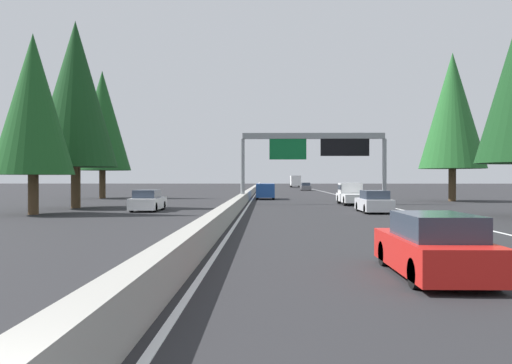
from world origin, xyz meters
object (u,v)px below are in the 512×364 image
(minivan_mid_right, at_px, (265,190))
(pickup_near_right, at_px, (351,194))
(box_truck_mid_center, at_px, (295,181))
(conifer_right_mid, at_px, (452,111))
(sedan_distant_b, at_px, (374,202))
(conifer_left_near, at_px, (75,94))
(sign_gantry_overhead, at_px, (315,148))
(oncoming_near, at_px, (148,201))
(conifer_left_foreground, at_px, (33,104))
(sedan_far_right, at_px, (434,247))
(conifer_left_mid, at_px, (102,121))
(sedan_near_center, at_px, (306,187))

(minivan_mid_right, bearing_deg, pickup_near_right, -145.89)
(box_truck_mid_center, bearing_deg, conifer_right_mid, -172.03)
(pickup_near_right, height_order, sedan_distant_b, pickup_near_right)
(pickup_near_right, xyz_separation_m, conifer_left_near, (-5.88, 21.94, 7.78))
(sign_gantry_overhead, relative_size, oncoming_near, 2.88)
(sedan_distant_b, bearing_deg, minivan_mid_right, 18.52)
(conifer_right_mid, height_order, conifer_left_foreground, conifer_right_mid)
(sedan_distant_b, relative_size, conifer_right_mid, 0.30)
(minivan_mid_right, distance_m, oncoming_near, 21.77)
(conifer_right_mid, bearing_deg, oncoming_near, 120.36)
(sign_gantry_overhead, relative_size, conifer_left_near, 0.89)
(sedan_far_right, height_order, oncoming_near, same)
(sedan_far_right, distance_m, conifer_left_mid, 52.11)
(conifer_left_mid, bearing_deg, sedan_near_center, -33.99)
(pickup_near_right, bearing_deg, sedan_far_right, 173.91)
(sedan_far_right, xyz_separation_m, sedan_near_center, (84.83, -3.50, 0.00))
(conifer_left_foreground, bearing_deg, conifer_left_mid, 8.65)
(pickup_near_right, relative_size, conifer_left_mid, 0.39)
(oncoming_near, distance_m, conifer_left_near, 10.67)
(pickup_near_right, relative_size, conifer_left_foreground, 0.49)
(conifer_left_foreground, distance_m, conifer_left_near, 7.22)
(minivan_mid_right, bearing_deg, oncoming_near, 157.94)
(minivan_mid_right, bearing_deg, conifer_left_mid, 83.09)
(sedan_far_right, xyz_separation_m, oncoming_near, (23.88, 12.14, 0.00))
(sedan_far_right, distance_m, minivan_mid_right, 44.23)
(sedan_distant_b, relative_size, oncoming_near, 1.00)
(oncoming_near, bearing_deg, sign_gantry_overhead, 125.91)
(conifer_left_mid, bearing_deg, oncoming_near, -155.24)
(sign_gantry_overhead, bearing_deg, conifer_right_mid, -65.15)
(pickup_near_right, relative_size, conifer_right_mid, 0.38)
(box_truck_mid_center, bearing_deg, sedan_near_center, -179.96)
(pickup_near_right, relative_size, conifer_left_near, 0.39)
(pickup_near_right, distance_m, sedan_near_center, 51.83)
(sedan_near_center, relative_size, conifer_left_foreground, 0.39)
(sedan_near_center, bearing_deg, sedan_far_right, 177.64)
(minivan_mid_right, distance_m, box_truck_mid_center, 75.08)
(sedan_far_right, distance_m, conifer_left_foreground, 28.03)
(box_truck_mid_center, bearing_deg, conifer_left_mid, 160.29)
(sedan_distant_b, height_order, conifer_right_mid, conifer_right_mid)
(sedan_far_right, relative_size, box_truck_mid_center, 0.52)
(sign_gantry_overhead, xyz_separation_m, sedan_far_right, (-32.96, 0.40, -4.26))
(box_truck_mid_center, xyz_separation_m, oncoming_near, (-94.88, 15.61, -0.93))
(sedan_distant_b, distance_m, oncoming_near, 15.49)
(minivan_mid_right, xyz_separation_m, conifer_left_mid, (2.24, 18.52, 7.86))
(sedan_distant_b, xyz_separation_m, oncoming_near, (1.46, 15.42, 0.00))
(conifer_right_mid, bearing_deg, conifer_left_foreground, 120.41)
(conifer_left_near, bearing_deg, sedan_far_right, -145.82)
(oncoming_near, bearing_deg, box_truck_mid_center, 170.66)
(pickup_near_right, relative_size, sedan_near_center, 1.27)
(sign_gantry_overhead, xyz_separation_m, conifer_left_near, (-5.85, 18.82, 3.75))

